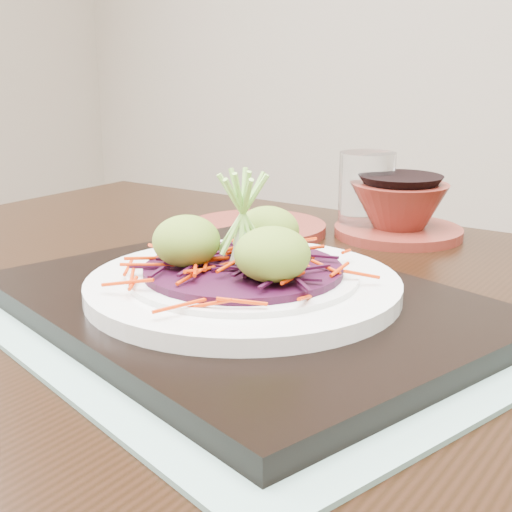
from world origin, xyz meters
The scene contains 11 objects.
dining_table centered at (-0.08, 0.10, 0.63)m, with size 1.21×0.86×0.72m.
placemat centered at (-0.11, 0.08, 0.72)m, with size 0.44×0.34×0.00m, color gray.
serving_tray centered at (-0.11, 0.08, 0.73)m, with size 0.38×0.28×0.02m, color black.
white_plate centered at (-0.11, 0.08, 0.75)m, with size 0.25×0.25×0.02m.
cabbage_bed centered at (-0.11, 0.08, 0.76)m, with size 0.16×0.16×0.01m, color #340A23.
carrot_julienne centered at (-0.11, 0.08, 0.77)m, with size 0.19×0.19×0.01m, color #C32903, non-canonical shape.
guacamole_scoops centered at (-0.11, 0.08, 0.78)m, with size 0.13×0.12×0.04m.
scallion_garnish centered at (-0.11, 0.08, 0.80)m, with size 0.06×0.06×0.09m, color #8BCC51, non-canonical shape.
terracotta_side_plate centered at (-0.25, 0.33, 0.73)m, with size 0.16×0.16×0.01m, color maroon.
water_glass centered at (-0.14, 0.40, 0.77)m, with size 0.07×0.07×0.09m, color white.
terracotta_bowl_set centered at (-0.10, 0.40, 0.75)m, with size 0.16×0.16×0.06m.
Camera 1 is at (0.16, -0.38, 0.92)m, focal length 50.00 mm.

